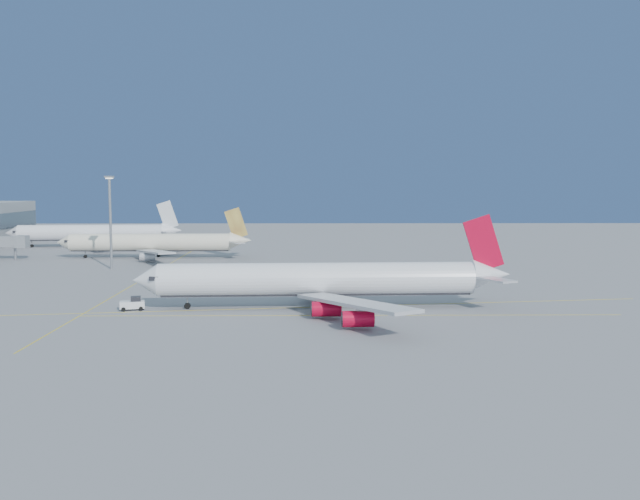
{
  "coord_description": "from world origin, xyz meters",
  "views": [
    {
      "loc": [
        -1.54,
        -130.56,
        22.08
      ],
      "look_at": [
        0.29,
        27.0,
        7.0
      ],
      "focal_mm": 40.0,
      "sensor_mm": 36.0,
      "label": 1
    }
  ],
  "objects": [
    {
      "name": "airliner_etihad",
      "position": [
        -47.24,
        76.36,
        4.51
      ],
      "size": [
        56.57,
        52.44,
        14.81
      ],
      "rotation": [
        0.0,
        0.0,
        0.01
      ],
      "color": "beige",
      "rests_on": "ground"
    },
    {
      "name": "taxiway_lines",
      "position": [
        -14.71,
        6.34,
        0.01
      ],
      "size": [
        118.86,
        140.0,
        0.02
      ],
      "color": "yellow",
      "rests_on": "ground"
    },
    {
      "name": "ground",
      "position": [
        0.0,
        0.0,
        0.0
      ],
      "size": [
        500.0,
        500.0,
        0.0
      ],
      "primitive_type": "plane",
      "color": "slate",
      "rests_on": "ground"
    },
    {
      "name": "airliner_third",
      "position": [
        -75.54,
        112.51,
        4.79
      ],
      "size": [
        59.08,
        54.29,
        15.84
      ],
      "rotation": [
        0.0,
        0.0,
        0.08
      ],
      "color": "white",
      "rests_on": "ground"
    },
    {
      "name": "airliner_virgin",
      "position": [
        0.79,
        -6.59,
        4.96
      ],
      "size": [
        66.64,
        59.86,
        16.45
      ],
      "rotation": [
        0.0,
        0.0,
        0.04
      ],
      "color": "white",
      "rests_on": "ground"
    },
    {
      "name": "light_mast",
      "position": [
        -52.48,
        49.89,
        13.93
      ],
      "size": [
        2.04,
        2.04,
        23.61
      ],
      "color": "gray",
      "rests_on": "ground"
    },
    {
      "name": "pushback_tug",
      "position": [
        -32.51,
        -8.56,
        1.08
      ],
      "size": [
        4.52,
        3.31,
        2.34
      ],
      "rotation": [
        0.0,
        0.0,
        0.23
      ],
      "color": "white",
      "rests_on": "ground"
    }
  ]
}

